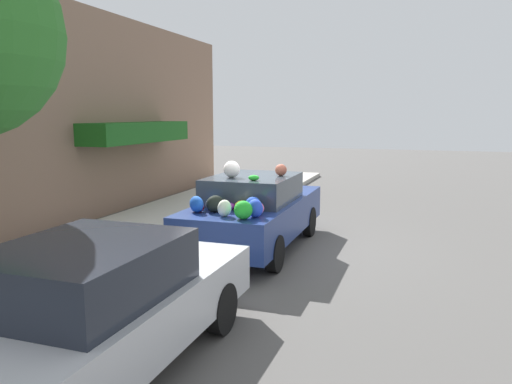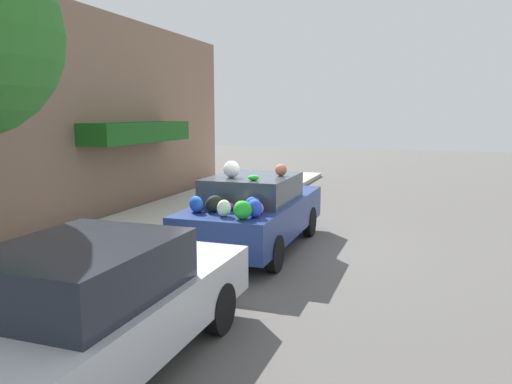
{
  "view_description": "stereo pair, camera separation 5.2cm",
  "coord_description": "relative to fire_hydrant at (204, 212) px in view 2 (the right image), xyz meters",
  "views": [
    {
      "loc": [
        -9.23,
        -3.1,
        2.67
      ],
      "look_at": [
        0.0,
        -0.0,
        1.14
      ],
      "focal_mm": 35.0,
      "sensor_mm": 36.0,
      "label": 1
    },
    {
      "loc": [
        -9.22,
        -3.15,
        2.67
      ],
      "look_at": [
        0.0,
        -0.0,
        1.14
      ],
      "focal_mm": 35.0,
      "sensor_mm": 36.0,
      "label": 2
    }
  ],
  "objects": [
    {
      "name": "ground_plane",
      "position": [
        -0.78,
        -1.49,
        -0.49
      ],
      "size": [
        60.0,
        60.0,
        0.0
      ],
      "primitive_type": "plane",
      "color": "#565451"
    },
    {
      "name": "sidewalk_curb",
      "position": [
        -0.78,
        1.21,
        -0.42
      ],
      "size": [
        24.0,
        3.2,
        0.15
      ],
      "color": "#B2ADA3",
      "rests_on": "ground"
    },
    {
      "name": "building_facade",
      "position": [
        -0.58,
        3.42,
        2.12
      ],
      "size": [
        18.0,
        1.2,
        5.29
      ],
      "color": "#846651",
      "rests_on": "ground"
    },
    {
      "name": "fire_hydrant",
      "position": [
        0.0,
        0.0,
        0.0
      ],
      "size": [
        0.2,
        0.2,
        0.7
      ],
      "color": "red",
      "rests_on": "sidewalk_curb"
    },
    {
      "name": "art_car",
      "position": [
        -0.85,
        -1.49,
        0.29
      ],
      "size": [
        4.35,
        1.76,
        1.8
      ],
      "rotation": [
        0.0,
        0.0,
        0.0
      ],
      "color": "navy",
      "rests_on": "ground"
    },
    {
      "name": "parked_car_plain",
      "position": [
        -6.0,
        -1.53,
        0.25
      ],
      "size": [
        4.3,
        1.79,
        1.44
      ],
      "rotation": [
        0.0,
        0.0,
        -0.01
      ],
      "color": "#B7BABF",
      "rests_on": "ground"
    }
  ]
}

